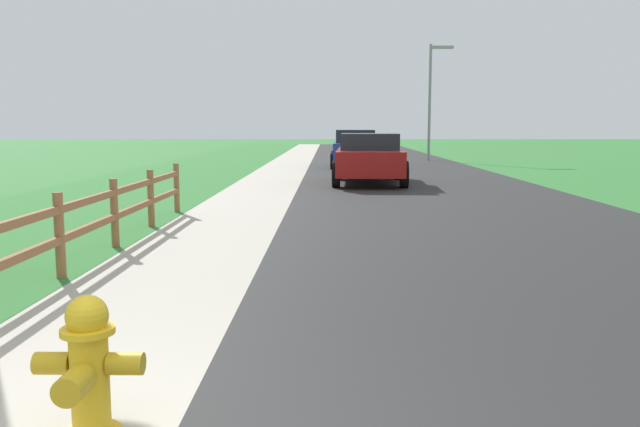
{
  "coord_description": "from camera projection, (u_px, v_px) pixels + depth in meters",
  "views": [
    {
      "loc": [
        0.86,
        -2.45,
        1.71
      ],
      "look_at": [
        0.73,
        7.3,
        0.41
      ],
      "focal_mm": 36.9,
      "sensor_mm": 36.0,
      "label": 1
    }
  ],
  "objects": [
    {
      "name": "fire_hydrant",
      "position": [
        88.0,
        366.0,
        3.59
      ],
      "size": [
        0.6,
        0.5,
        0.8
      ],
      "color": "yellow",
      "rests_on": "ground"
    },
    {
      "name": "rail_fence",
      "position": [
        59.0,
        229.0,
        7.38
      ],
      "size": [
        0.11,
        11.55,
        0.98
      ],
      "color": "#935F3A",
      "rests_on": "ground"
    },
    {
      "name": "grass_verge",
      "position": [
        210.0,
        164.0,
        29.49
      ],
      "size": [
        5.0,
        66.0,
        0.0
      ],
      "primitive_type": "cube",
      "color": "#347A34",
      "rests_on": "ground"
    },
    {
      "name": "parked_car_blue",
      "position": [
        355.0,
        149.0,
        27.38
      ],
      "size": [
        2.07,
        4.28,
        1.56
      ],
      "color": "navy",
      "rests_on": "ground"
    },
    {
      "name": "road_asphalt",
      "position": [
        388.0,
        165.0,
        29.38
      ],
      "size": [
        7.0,
        66.0,
        0.01
      ],
      "primitive_type": "cube",
      "color": "#2A2A2A",
      "rests_on": "ground"
    },
    {
      "name": "parked_suv_red",
      "position": [
        369.0,
        158.0,
        19.67
      ],
      "size": [
        2.26,
        4.64,
        1.5
      ],
      "color": "maroon",
      "rests_on": "ground"
    },
    {
      "name": "street_lamp",
      "position": [
        432.0,
        91.0,
        32.3
      ],
      "size": [
        1.17,
        0.2,
        5.68
      ],
      "color": "gray",
      "rests_on": "ground"
    },
    {
      "name": "ground_plane",
      "position": [
        309.0,
        167.0,
        27.45
      ],
      "size": [
        120.0,
        120.0,
        0.0
      ],
      "primitive_type": "plane",
      "color": "#347A34"
    },
    {
      "name": "curb_concrete",
      "position": [
        243.0,
        164.0,
        29.47
      ],
      "size": [
        6.0,
        66.0,
        0.01
      ],
      "primitive_type": "cube",
      "color": "#BDB4A3",
      "rests_on": "ground"
    }
  ]
}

